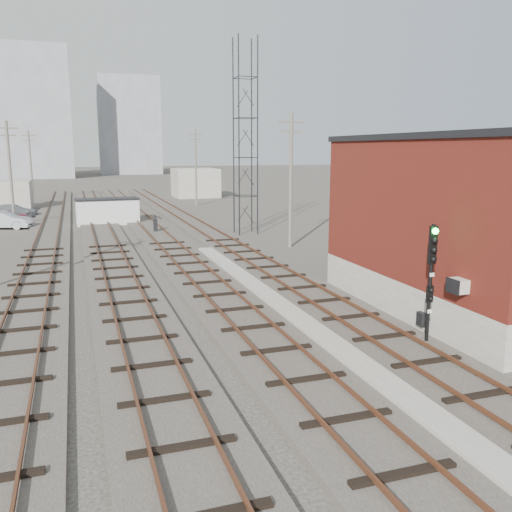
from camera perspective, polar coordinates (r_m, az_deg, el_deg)
name	(u,v)px	position (r m, az deg, el deg)	size (l,w,h in m)	color
ground	(140,206)	(66.86, -12.12, 5.21)	(320.00, 320.00, 0.00)	#282621
track_right	(198,227)	(46.65, -6.09, 3.06)	(3.20, 90.00, 0.39)	#332D28
track_mid_right	(151,229)	(45.97, -10.97, 2.80)	(3.20, 90.00, 0.39)	#332D28
track_mid_left	(102,231)	(45.63, -15.95, 2.51)	(3.20, 90.00, 0.39)	#332D28
track_left	(49,234)	(45.64, -20.97, 2.20)	(3.20, 90.00, 0.39)	#332D28
platform_curb	(282,309)	(22.56, 2.80, -5.55)	(0.90, 28.00, 0.26)	gray
brick_building	(461,224)	(23.64, 20.77, 3.19)	(6.54, 12.20, 7.22)	gray
lattice_tower	(245,138)	(43.11, -1.12, 12.32)	(1.60, 1.60, 15.00)	black
utility_pole_left_b	(10,171)	(51.41, -24.46, 8.13)	(1.80, 0.24, 9.00)	#595147
utility_pole_left_c	(31,164)	(76.32, -22.63, 8.93)	(1.80, 0.24, 9.00)	#595147
utility_pole_right_a	(291,177)	(36.89, 3.68, 8.30)	(1.80, 0.24, 9.00)	#595147
utility_pole_right_b	(196,165)	(65.64, -6.37, 9.48)	(1.80, 0.24, 9.00)	#595147
apartment_left	(21,113)	(141.77, -23.46, 13.63)	(22.00, 14.00, 30.00)	gray
apartment_right	(129,126)	(157.01, -13.22, 13.17)	(16.00, 12.00, 26.00)	gray
shed_right	(195,183)	(78.00, -6.40, 7.67)	(6.00, 6.00, 4.00)	gray
signal_mast	(431,275)	(18.93, 17.95, -1.95)	(0.40, 0.42, 4.21)	gray
switch_stand	(155,225)	(44.03, -10.54, 3.18)	(0.35, 0.35, 1.40)	black
site_trailer	(108,211)	(50.57, -15.35, 4.57)	(5.64, 2.64, 2.33)	silver
car_red	(7,216)	(54.62, -24.75, 3.81)	(1.44, 3.58, 1.22)	maroon
car_silver	(4,220)	(50.61, -24.99, 3.43)	(1.56, 4.48, 1.47)	#B0B3B8
car_grey	(14,211)	(59.03, -24.11, 4.37)	(1.82, 4.47, 1.30)	gray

